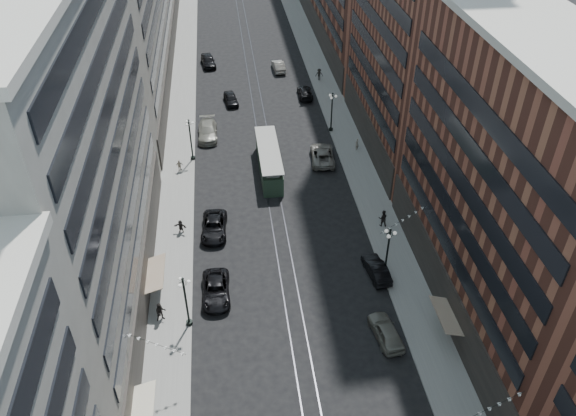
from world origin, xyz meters
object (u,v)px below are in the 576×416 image
lamppost_sw_mid (191,138)px  car_2 (216,290)px  car_8 (208,131)px  car_13 (231,99)px  streetcar (269,161)px  pedestrian_2 (161,312)px  lamppost_sw_far (186,300)px  lamppost_se_far (388,251)px  pedestrian_6 (180,166)px  pedestrian_9 (319,74)px  car_7 (214,227)px  car_11 (322,155)px  pedestrian_7 (383,218)px  car_10 (376,269)px  pedestrian_5 (181,226)px  pedestrian_8 (357,144)px  lamppost_se_mid (332,111)px  car_4 (386,331)px  car_14 (279,66)px  car_12 (305,92)px  car_9 (208,61)px

lamppost_sw_mid → car_2: lamppost_sw_mid is taller
car_8 → car_13: (3.45, 9.39, -0.13)m
streetcar → pedestrian_2: size_ratio=5.90×
lamppost_sw_far → lamppost_se_far: size_ratio=1.00×
pedestrian_6 → pedestrian_9: 31.69m
lamppost_sw_mid → car_2: bearing=-84.2°
car_7 → car_11: car_11 is taller
pedestrian_9 → pedestrian_7: bearing=-84.1°
car_7 → car_10: 17.31m
lamppost_sw_far → car_2: (2.40, 3.19, -2.35)m
car_13 → pedestrian_7: bearing=-72.3°
car_7 → car_8: size_ratio=0.91×
lamppost_se_far → car_8: bearing=120.0°
pedestrian_5 → pedestrian_8: 25.89m
car_2 → pedestrian_5: bearing=110.4°
pedestrian_2 → pedestrian_5: 11.99m
pedestrian_6 → pedestrian_9: (21.02, 23.72, 0.17)m
pedestrian_2 → car_10: (19.98, 3.30, -0.36)m
car_2 → pedestrian_2: size_ratio=2.84×
lamppost_se_far → car_7: 18.21m
streetcar → pedestrian_9: bearing=67.5°
car_2 → pedestrian_7: (17.65, 8.01, 0.37)m
lamppost_se_far → car_11: (-2.40, 20.90, -2.26)m
pedestrian_2 → pedestrian_6: (0.88, 23.64, -0.19)m
car_2 → lamppost_sw_far: bearing=-126.4°
car_7 → car_11: (13.60, 12.51, 0.07)m
car_13 → pedestrian_8: bearing=-52.6°
car_10 → pedestrian_6: 27.91m
lamppost_sw_mid → streetcar: bearing=-22.0°
streetcar → car_11: (6.80, 1.60, -0.60)m
lamppost_se_mid → pedestrian_6: lamppost_se_mid is taller
pedestrian_6 → car_2: bearing=96.5°
car_4 → car_10: size_ratio=1.05×
lamppost_sw_mid → pedestrian_9: 28.85m
pedestrian_2 → car_11: size_ratio=0.32×
car_2 → car_14: car_14 is taller
car_8 → lamppost_se_mid: bearing=-1.6°
streetcar → car_12: streetcar is taller
pedestrian_2 → pedestrian_8: bearing=32.1°
car_10 → car_11: (-1.60, 20.80, 0.10)m
car_14 → pedestrian_8: bearing=101.1°
lamppost_se_mid → car_2: size_ratio=1.02×
lamppost_se_mid → car_4: lamppost_se_mid is taller
car_7 → car_9: (-0.17, 43.87, 0.11)m
lamppost_se_far → car_4: size_ratio=1.18×
pedestrian_6 → car_9: bearing=-100.6°
car_10 → pedestrian_7: pedestrian_7 is taller
pedestrian_6 → pedestrian_2: bearing=83.9°
car_2 → car_13: (2.98, 38.74, -0.01)m
lamppost_sw_far → car_8: 32.67m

